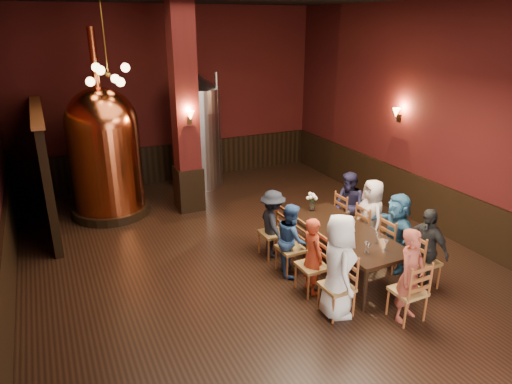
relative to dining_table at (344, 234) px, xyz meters
name	(u,v)px	position (x,y,z in m)	size (l,w,h in m)	color
room	(252,139)	(-1.25, 1.05, 1.56)	(10.00, 10.02, 4.50)	black
wainscot_right	(419,199)	(2.71, 1.05, -0.19)	(0.08, 9.90, 1.00)	black
wainscot_back	(176,162)	(-1.25, 6.01, -0.19)	(7.90, 0.08, 1.00)	black
wainscot_left	(6,284)	(-5.21, 1.05, -0.19)	(0.08, 9.90, 1.00)	black
column	(185,112)	(-1.55, 3.85, 1.56)	(0.58, 0.58, 4.50)	#41110D
partition	(46,171)	(-4.45, 4.25, 0.51)	(0.22, 3.50, 2.40)	black
pendant_cluster	(108,75)	(-3.05, 3.95, 2.41)	(0.90, 0.90, 1.70)	#A57226
sconce_wall	(399,114)	(2.65, 1.85, 1.51)	(0.20, 0.20, 0.36)	black
sconce_column	(189,117)	(-1.55, 3.55, 1.51)	(0.20, 0.20, 0.36)	black
dining_table	(344,234)	(0.00, 0.00, 0.00)	(1.03, 2.41, 0.75)	black
chair_0	(337,286)	(-0.84, -1.01, -0.23)	(0.46, 0.46, 0.92)	#9A5027
person_0	(338,266)	(-0.84, -1.01, 0.11)	(0.78, 0.51, 1.59)	white
chair_1	(312,266)	(-0.85, -0.34, -0.23)	(0.46, 0.46, 0.92)	#9A5027
person_1	(313,256)	(-0.85, -0.34, -0.05)	(0.47, 0.31, 1.28)	#C83F22
chair_2	(291,248)	(-0.85, 0.32, -0.23)	(0.46, 0.46, 0.92)	#9A5027
person_2	(291,239)	(-0.85, 0.32, -0.06)	(0.62, 0.30, 1.27)	#274A84
chair_3	(273,233)	(-0.86, 0.99, -0.23)	(0.46, 0.46, 0.92)	#9A5027
person_3	(273,224)	(-0.86, 0.99, -0.05)	(0.82, 0.47, 1.28)	black
chair_4	(423,261)	(0.86, -0.99, -0.23)	(0.46, 0.46, 0.92)	#9A5027
person_4	(425,248)	(0.86, -0.99, 0.00)	(0.80, 0.34, 1.37)	black
chair_5	(395,244)	(0.85, -0.32, -0.23)	(0.46, 0.46, 0.92)	#9A5027
person_5	(396,232)	(0.85, -0.32, 0.01)	(1.29, 0.41, 1.39)	#2E628A
chair_6	(370,229)	(0.85, 0.34, -0.23)	(0.46, 0.46, 0.92)	#9A5027
person_6	(371,217)	(0.85, 0.34, 0.03)	(0.70, 0.46, 1.43)	beige
chair_7	(348,216)	(0.84, 1.01, -0.23)	(0.46, 0.46, 0.92)	#9A5027
person_7	(349,206)	(0.84, 1.01, -0.01)	(0.66, 0.33, 1.36)	#1E1B37
chair_8	(408,291)	(0.02, -1.55, -0.23)	(0.46, 0.46, 0.92)	#9A5027
person_8	(410,275)	(0.02, -1.55, 0.02)	(0.52, 0.34, 1.42)	#9F4535
copper_kettle	(105,151)	(-3.24, 4.32, 0.77)	(1.75, 1.75, 4.00)	black
steel_vessel	(197,130)	(-0.82, 5.31, 0.79)	(1.38, 1.38, 2.95)	#B2B2B7
rose_vase	(312,199)	(-0.03, 1.00, 0.29)	(0.21, 0.21, 0.35)	white
wine_glass_0	(377,238)	(0.20, -0.59, 0.15)	(0.07, 0.07, 0.17)	white
wine_glass_1	(366,247)	(-0.16, -0.77, 0.15)	(0.07, 0.07, 0.17)	white
wine_glass_2	(349,236)	(-0.17, -0.35, 0.15)	(0.07, 0.07, 0.17)	white
wine_glass_3	(348,216)	(0.32, 0.34, 0.15)	(0.07, 0.07, 0.17)	white
wine_glass_4	(386,245)	(0.17, -0.85, 0.15)	(0.07, 0.07, 0.17)	white
wine_glass_5	(368,248)	(-0.15, -0.82, 0.15)	(0.07, 0.07, 0.17)	white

